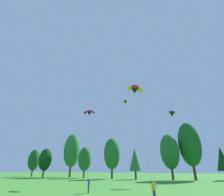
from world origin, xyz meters
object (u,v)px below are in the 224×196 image
parafoil_kite_far_lime_white (125,102)px  kite_flyer_mid (154,188)px  parafoil_kite_high_magenta (89,113)px  kite_flyer_near (89,184)px  parafoil_kite_low_blue_white (172,113)px  parafoil_kite_mid_red_yellow (135,89)px

parafoil_kite_far_lime_white → kite_flyer_mid: bearing=-66.9°
parafoil_kite_high_magenta → parafoil_kite_far_lime_white: parafoil_kite_far_lime_white is taller
kite_flyer_near → parafoil_kite_low_blue_white: parafoil_kite_low_blue_white is taller
parafoil_kite_far_lime_white → parafoil_kite_low_blue_white: (10.26, 3.90, -3.07)m
kite_flyer_near → parafoil_kite_high_magenta: bearing=121.5°
kite_flyer_near → parafoil_kite_far_lime_white: 22.90m
kite_flyer_mid → parafoil_kite_mid_red_yellow: parafoil_kite_mid_red_yellow is taller
kite_flyer_mid → parafoil_kite_low_blue_white: (2.75, 21.50, 13.79)m
kite_flyer_near → kite_flyer_mid: size_ratio=1.00×
kite_flyer_mid → parafoil_kite_mid_red_yellow: bearing=107.4°
parafoil_kite_mid_red_yellow → parafoil_kite_low_blue_white: parafoil_kite_mid_red_yellow is taller
kite_flyer_near → parafoil_kite_far_lime_white: parafoil_kite_far_lime_white is taller
parafoil_kite_high_magenta → parafoil_kite_mid_red_yellow: parafoil_kite_mid_red_yellow is taller
kite_flyer_mid → parafoil_kite_far_lime_white: bearing=113.1°
parafoil_kite_far_lime_white → parafoil_kite_low_blue_white: bearing=20.8°
kite_flyer_mid → parafoil_kite_low_blue_white: bearing=82.7°
parafoil_kite_mid_red_yellow → parafoil_kite_low_blue_white: 11.72m
kite_flyer_mid → parafoil_kite_high_magenta: bearing=139.2°
kite_flyer_mid → parafoil_kite_low_blue_white: parafoil_kite_low_blue_white is taller
kite_flyer_near → kite_flyer_mid: (8.19, -2.11, 0.00)m
kite_flyer_near → parafoil_kite_low_blue_white: (10.94, 19.39, 13.79)m
parafoil_kite_low_blue_white → kite_flyer_near: bearing=-119.4°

